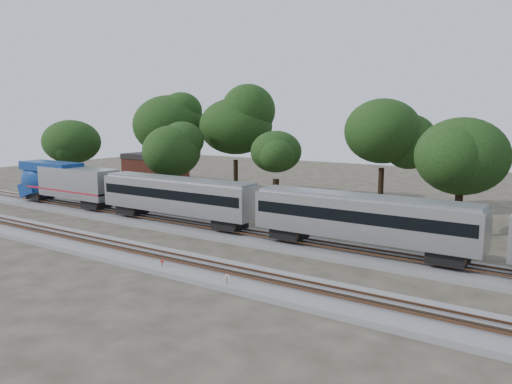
{
  "coord_description": "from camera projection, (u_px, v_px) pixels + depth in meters",
  "views": [
    {
      "loc": [
        27.97,
        -30.93,
        11.33
      ],
      "look_at": [
        3.78,
        5.0,
        4.66
      ],
      "focal_mm": 35.0,
      "sensor_mm": 36.0,
      "label": 1
    }
  ],
  "objects": [
    {
      "name": "tree_0",
      "position": [
        71.0,
        142.0,
        73.59
      ],
      "size": [
        7.58,
        7.58,
        10.69
      ],
      "color": "black",
      "rests_on": "ground"
    },
    {
      "name": "switch_stand_white",
      "position": [
        227.0,
        280.0,
        32.69
      ],
      "size": [
        0.31,
        0.16,
        1.03
      ],
      "rotation": [
        0.0,
        0.0,
        0.41
      ],
      "color": "#512D19",
      "rests_on": "ground"
    },
    {
      "name": "switch_stand_red",
      "position": [
        162.0,
        264.0,
        36.41
      ],
      "size": [
        0.29,
        0.07,
        0.91
      ],
      "rotation": [
        0.0,
        0.0,
        -0.15
      ],
      "color": "#512D19",
      "rests_on": "ground"
    },
    {
      "name": "tree_4",
      "position": [
        276.0,
        152.0,
        58.9
      ],
      "size": [
        7.19,
        7.19,
        10.14
      ],
      "color": "black",
      "rests_on": "ground"
    },
    {
      "name": "tree_3",
      "position": [
        235.0,
        126.0,
        67.14
      ],
      "size": [
        10.02,
        10.02,
        14.13
      ],
      "color": "black",
      "rests_on": "ground"
    },
    {
      "name": "tree_1",
      "position": [
        169.0,
        125.0,
        72.14
      ],
      "size": [
        10.06,
        10.06,
        14.19
      ],
      "color": "black",
      "rests_on": "ground"
    },
    {
      "name": "tree_6",
      "position": [
        462.0,
        157.0,
        46.01
      ],
      "size": [
        7.71,
        7.71,
        10.87
      ],
      "color": "black",
      "rests_on": "ground"
    },
    {
      "name": "switch_lever",
      "position": [
        206.0,
        280.0,
        34.11
      ],
      "size": [
        0.57,
        0.44,
        0.3
      ],
      "primitive_type": "cube",
      "rotation": [
        0.0,
        0.0,
        -0.32
      ],
      "color": "#512D19",
      "rests_on": "ground"
    },
    {
      "name": "train",
      "position": [
        364.0,
        217.0,
        39.51
      ],
      "size": [
        95.58,
        3.3,
        4.87
      ],
      "color": "#B7BABF",
      "rests_on": "ground"
    },
    {
      "name": "track_far",
      "position": [
        229.0,
        233.0,
        47.41
      ],
      "size": [
        160.0,
        5.0,
        0.73
      ],
      "color": "slate",
      "rests_on": "ground"
    },
    {
      "name": "track_near",
      "position": [
        152.0,
        258.0,
        39.21
      ],
      "size": [
        160.0,
        5.0,
        0.73
      ],
      "color": "slate",
      "rests_on": "ground"
    },
    {
      "name": "ground",
      "position": [
        187.0,
        250.0,
        42.52
      ],
      "size": [
        160.0,
        160.0,
        0.0
      ],
      "primitive_type": "plane",
      "color": "#383328",
      "rests_on": "ground"
    },
    {
      "name": "brick_building",
      "position": [
        155.0,
        167.0,
        86.83
      ],
      "size": [
        10.12,
        7.26,
        4.78
      ],
      "rotation": [
        0.0,
        0.0,
        -0.02
      ],
      "color": "brown",
      "rests_on": "ground"
    },
    {
      "name": "tree_5",
      "position": [
        383.0,
        131.0,
        58.85
      ],
      "size": [
        9.63,
        9.63,
        13.58
      ],
      "color": "black",
      "rests_on": "ground"
    },
    {
      "name": "tree_2",
      "position": [
        172.0,
        152.0,
        62.08
      ],
      "size": [
        7.0,
        7.0,
        9.87
      ],
      "color": "black",
      "rests_on": "ground"
    }
  ]
}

